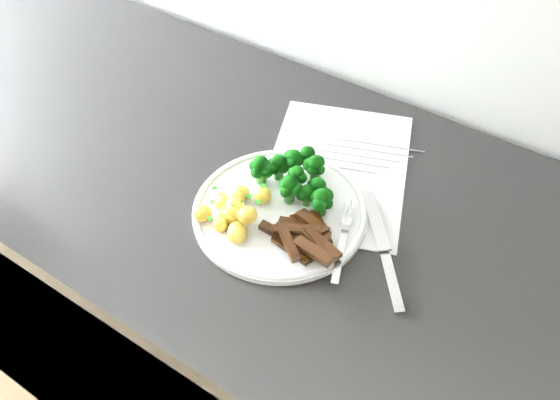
{
  "coord_description": "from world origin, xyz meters",
  "views": [
    {
      "loc": [
        0.1,
        1.15,
        1.57
      ],
      "look_at": [
        -0.22,
        1.63,
        0.95
      ],
      "focal_mm": 37.92,
      "sensor_mm": 36.0,
      "label": 1
    }
  ],
  "objects_px": {
    "potatoes": "(234,210)",
    "knife": "(386,262)",
    "plate": "(280,210)",
    "fork": "(342,243)",
    "recipe_paper": "(337,168)",
    "beef_strips": "(303,236)",
    "counter": "(329,375)",
    "broccoli": "(297,176)"
  },
  "relations": [
    {
      "from": "counter",
      "to": "plate",
      "type": "relative_size",
      "value": 9.43
    },
    {
      "from": "knife",
      "to": "fork",
      "type": "bearing_deg",
      "value": -169.82
    },
    {
      "from": "recipe_paper",
      "to": "knife",
      "type": "bearing_deg",
      "value": -40.64
    },
    {
      "from": "knife",
      "to": "potatoes",
      "type": "bearing_deg",
      "value": -167.41
    },
    {
      "from": "counter",
      "to": "fork",
      "type": "height_order",
      "value": "fork"
    },
    {
      "from": "plate",
      "to": "potatoes",
      "type": "height_order",
      "value": "potatoes"
    },
    {
      "from": "recipe_paper",
      "to": "broccoli",
      "type": "xyz_separation_m",
      "value": [
        -0.03,
        -0.08,
        0.04
      ]
    },
    {
      "from": "plate",
      "to": "beef_strips",
      "type": "distance_m",
      "value": 0.07
    },
    {
      "from": "beef_strips",
      "to": "potatoes",
      "type": "bearing_deg",
      "value": -170.93
    },
    {
      "from": "fork",
      "to": "beef_strips",
      "type": "bearing_deg",
      "value": -157.68
    },
    {
      "from": "fork",
      "to": "knife",
      "type": "xyz_separation_m",
      "value": [
        0.06,
        0.01,
        -0.01
      ]
    },
    {
      "from": "counter",
      "to": "potatoes",
      "type": "relative_size",
      "value": 21.48
    },
    {
      "from": "broccoli",
      "to": "counter",
      "type": "bearing_deg",
      "value": -9.47
    },
    {
      "from": "beef_strips",
      "to": "knife",
      "type": "bearing_deg",
      "value": 15.77
    },
    {
      "from": "plate",
      "to": "knife",
      "type": "distance_m",
      "value": 0.17
    },
    {
      "from": "potatoes",
      "to": "beef_strips",
      "type": "distance_m",
      "value": 0.11
    },
    {
      "from": "potatoes",
      "to": "knife",
      "type": "relative_size",
      "value": 0.65
    },
    {
      "from": "broccoli",
      "to": "beef_strips",
      "type": "xyz_separation_m",
      "value": [
        0.06,
        -0.08,
        -0.02
      ]
    },
    {
      "from": "broccoli",
      "to": "knife",
      "type": "xyz_separation_m",
      "value": [
        0.18,
        -0.05,
        -0.03
      ]
    },
    {
      "from": "knife",
      "to": "plate",
      "type": "bearing_deg",
      "value": -179.89
    },
    {
      "from": "knife",
      "to": "broccoli",
      "type": "bearing_deg",
      "value": 164.82
    },
    {
      "from": "plate",
      "to": "knife",
      "type": "height_order",
      "value": "knife"
    },
    {
      "from": "potatoes",
      "to": "knife",
      "type": "xyz_separation_m",
      "value": [
        0.22,
        0.05,
        -0.02
      ]
    },
    {
      "from": "recipe_paper",
      "to": "beef_strips",
      "type": "height_order",
      "value": "beef_strips"
    },
    {
      "from": "broccoli",
      "to": "knife",
      "type": "relative_size",
      "value": 0.84
    },
    {
      "from": "potatoes",
      "to": "fork",
      "type": "distance_m",
      "value": 0.16
    },
    {
      "from": "plate",
      "to": "knife",
      "type": "relative_size",
      "value": 1.48
    },
    {
      "from": "fork",
      "to": "plate",
      "type": "bearing_deg",
      "value": 174.31
    },
    {
      "from": "potatoes",
      "to": "beef_strips",
      "type": "height_order",
      "value": "potatoes"
    },
    {
      "from": "plate",
      "to": "fork",
      "type": "relative_size",
      "value": 1.75
    },
    {
      "from": "counter",
      "to": "recipe_paper",
      "type": "height_order",
      "value": "recipe_paper"
    },
    {
      "from": "recipe_paper",
      "to": "knife",
      "type": "height_order",
      "value": "knife"
    },
    {
      "from": "fork",
      "to": "knife",
      "type": "height_order",
      "value": "fork"
    },
    {
      "from": "broccoli",
      "to": "beef_strips",
      "type": "bearing_deg",
      "value": -52.38
    },
    {
      "from": "broccoli",
      "to": "potatoes",
      "type": "bearing_deg",
      "value": -114.55
    },
    {
      "from": "fork",
      "to": "knife",
      "type": "distance_m",
      "value": 0.07
    },
    {
      "from": "counter",
      "to": "plate",
      "type": "xyz_separation_m",
      "value": [
        -0.1,
        -0.03,
        0.47
      ]
    },
    {
      "from": "counter",
      "to": "fork",
      "type": "distance_m",
      "value": 0.48
    },
    {
      "from": "potatoes",
      "to": "knife",
      "type": "height_order",
      "value": "potatoes"
    },
    {
      "from": "counter",
      "to": "knife",
      "type": "xyz_separation_m",
      "value": [
        0.08,
        -0.03,
        0.47
      ]
    },
    {
      "from": "counter",
      "to": "recipe_paper",
      "type": "relative_size",
      "value": 6.71
    },
    {
      "from": "fork",
      "to": "knife",
      "type": "bearing_deg",
      "value": 10.18
    }
  ]
}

